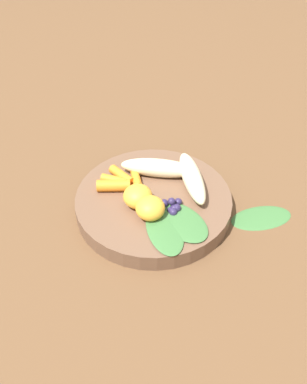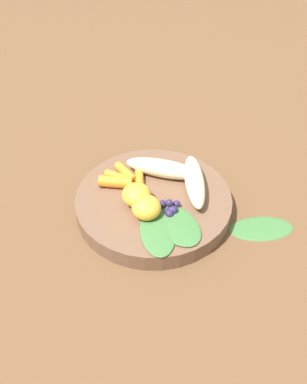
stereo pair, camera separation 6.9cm
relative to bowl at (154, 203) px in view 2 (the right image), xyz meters
The scene contains 14 objects.
ground_plane 0.01m from the bowl, ahead, with size 2.40×2.40×0.00m, color brown.
bowl is the anchor object (origin of this frame).
banana_peeled_left 0.06m from the bowl, 134.48° to the right, with size 0.13×0.03×0.03m, color beige.
banana_peeled_right 0.08m from the bowl, 168.56° to the left, with size 0.13×0.03×0.03m, color beige.
orange_segment_near 0.05m from the bowl, 47.57° to the left, with size 0.04×0.04×0.03m, color #F4A833.
orange_segment_far 0.04m from the bowl, ahead, with size 0.05×0.05×0.03m, color #F4A833.
carrot_front 0.05m from the bowl, 87.38° to the right, with size 0.01×0.01×0.05m, color orange.
carrot_mid_left 0.07m from the bowl, 75.57° to the right, with size 0.02×0.02×0.05m, color orange.
carrot_mid_right 0.07m from the bowl, 62.77° to the right, with size 0.01×0.01×0.05m, color orange.
carrot_rear 0.07m from the bowl, 49.94° to the right, with size 0.02×0.02×0.05m, color orange.
blueberry_pile 0.05m from the bowl, 96.88° to the left, with size 0.04×0.04×0.02m.
kale_leaf_left 0.08m from the bowl, 66.44° to the left, with size 0.10×0.05×0.01m, color #3D7038.
kale_leaf_right 0.07m from the bowl, 89.42° to the left, with size 0.10×0.06×0.01m, color #3D7038.
kale_leaf_stray 0.18m from the bowl, 137.48° to the left, with size 0.10×0.05×0.01m, color #3D7038.
Camera 2 is at (0.24, 0.45, 0.51)m, focal length 40.80 mm.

